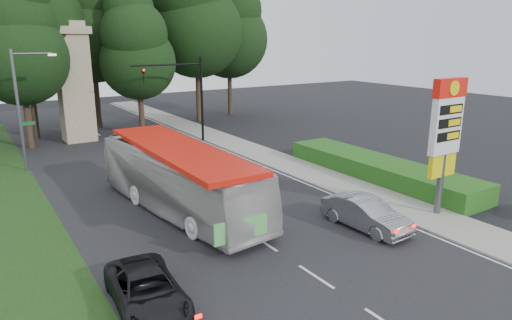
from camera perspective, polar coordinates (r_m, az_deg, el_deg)
ground at (r=17.43m, az=8.58°, el=-14.97°), size 120.00×120.00×0.00m
road_surface at (r=26.76m, az=-8.61°, el=-4.05°), size 14.00×80.00×0.02m
sidewalk_right at (r=31.00m, az=5.82°, el=-1.20°), size 3.00×80.00×0.12m
hedge at (r=30.06m, az=15.11°, el=-1.09°), size 3.00×14.00×1.20m
gas_station_pylon at (r=23.83m, az=22.66°, el=3.65°), size 2.10×0.45×6.85m
traffic_signal_mast at (r=38.80m, az=-8.60°, el=8.92°), size 6.10×0.35×7.20m
streetlight_signs at (r=33.60m, az=-27.24°, el=6.12°), size 2.75×0.98×8.00m
monument at (r=42.13m, az=-21.79°, el=9.10°), size 3.00×3.00×10.05m
tree_center_right at (r=47.57m, az=-20.09°, el=16.96°), size 9.24×9.24×18.15m
tree_east_near at (r=50.84m, az=-14.82°, el=15.66°), size 8.12×8.12×15.95m
tree_east_mid at (r=49.07m, az=-7.57°, el=18.01°), size 9.52×9.52×18.70m
tree_far_east at (r=53.12m, az=-3.42°, el=16.78°), size 8.68×8.68×17.05m
tree_monument_left at (r=40.39m, az=-27.68°, el=13.36°), size 7.28×7.28×14.30m
tree_monument_right at (r=42.93m, az=-14.65°, el=13.65°), size 6.72×6.72×13.20m
transit_bus at (r=23.44m, az=-9.55°, el=-2.44°), size 4.36×12.61×3.44m
sedan_silver at (r=22.01m, az=13.53°, el=-6.52°), size 1.79×4.57×1.48m
suv_charcoal at (r=15.99m, az=-13.48°, el=-15.56°), size 2.52×4.75×1.27m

